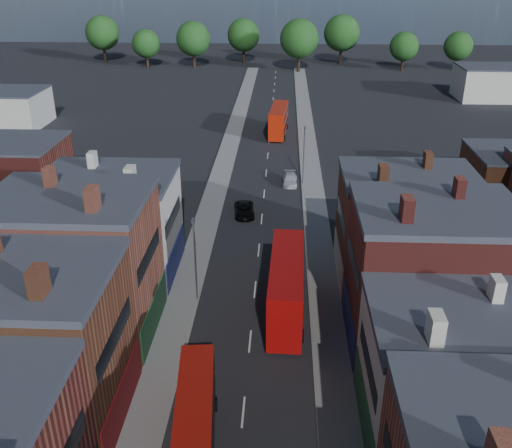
# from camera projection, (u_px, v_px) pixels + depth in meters

# --- Properties ---
(pavement_west) EXTENTS (3.00, 200.00, 0.12)m
(pavement_west) POSITION_uv_depth(u_px,v_px,m) (210.00, 211.00, 70.31)
(pavement_west) COLOR gray
(pavement_west) RESTS_ON ground
(pavement_east) EXTENTS (3.00, 200.00, 0.12)m
(pavement_east) POSITION_uv_depth(u_px,v_px,m) (315.00, 213.00, 69.73)
(pavement_east) COLOR gray
(pavement_east) RESTS_ON ground
(lamp_post_2) EXTENTS (0.25, 0.70, 8.12)m
(lamp_post_2) POSITION_uv_depth(u_px,v_px,m) (195.00, 254.00, 50.20)
(lamp_post_2) COLOR slate
(lamp_post_2) RESTS_ON ground
(lamp_post_3) EXTENTS (0.25, 0.70, 8.12)m
(lamp_post_3) POSITION_uv_depth(u_px,v_px,m) (304.00, 151.00, 76.85)
(lamp_post_3) COLOR slate
(lamp_post_3) RESTS_ON ground
(bus_0) EXTENTS (3.20, 10.02, 4.25)m
(bus_0) POSITION_uv_depth(u_px,v_px,m) (196.00, 419.00, 35.63)
(bus_0) COLOR #A41209
(bus_0) RESTS_ON ground
(bus_1) EXTENTS (3.37, 12.34, 5.30)m
(bus_1) POSITION_uv_depth(u_px,v_px,m) (287.00, 286.00, 48.92)
(bus_1) COLOR #C00C0A
(bus_1) RESTS_ON ground
(bus_2) EXTENTS (3.43, 11.43, 4.87)m
(bus_2) POSITION_uv_depth(u_px,v_px,m) (279.00, 120.00, 99.49)
(bus_2) COLOR #B11C07
(bus_2) RESTS_ON ground
(car_2) EXTENTS (2.80, 5.17, 1.38)m
(car_2) POSITION_uv_depth(u_px,v_px,m) (244.00, 210.00, 69.02)
(car_2) COLOR black
(car_2) RESTS_ON ground
(car_3) EXTENTS (1.89, 4.64, 1.35)m
(car_3) POSITION_uv_depth(u_px,v_px,m) (290.00, 180.00, 78.44)
(car_3) COLOR silver
(car_3) RESTS_ON ground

